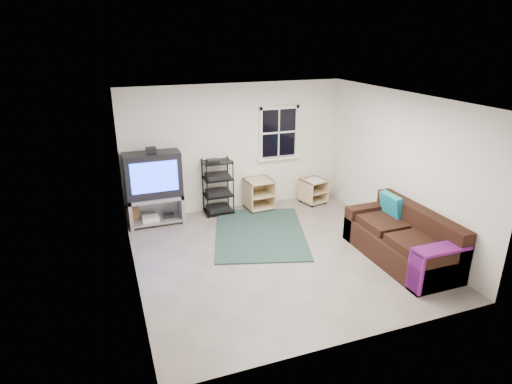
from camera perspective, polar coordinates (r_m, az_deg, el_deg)
name	(u,v)px	position (r m, az deg, el deg)	size (l,w,h in m)	color
room	(279,136)	(9.08, 3.05, 7.47)	(4.60, 4.62, 4.60)	gray
tv_unit	(154,182)	(8.36, -13.49, 1.25)	(1.04, 0.52, 1.53)	gray
av_rack	(218,190)	(8.74, -5.09, 0.22)	(0.58, 0.42, 1.16)	black
side_table_left	(258,193)	(9.02, 0.26, -0.11)	(0.58, 0.58, 0.64)	tan
side_table_right	(313,189)	(9.42, 7.56, 0.39)	(0.58, 0.58, 0.56)	tan
sofa	(403,241)	(7.41, 18.99, -6.19)	(0.91, 2.04, 0.93)	black
shag_rug	(260,233)	(8.00, 0.54, -5.48)	(1.62, 2.23, 0.03)	black
paper_bag	(132,215)	(8.71, -16.17, -2.90)	(0.25, 0.16, 0.36)	olive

